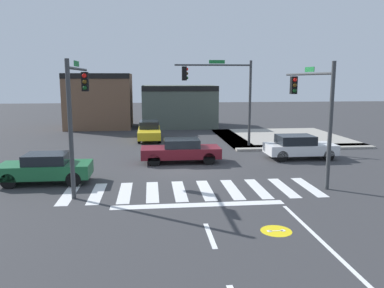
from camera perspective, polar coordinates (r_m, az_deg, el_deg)
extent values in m
plane|color=#353538|center=(21.53, -1.20, -3.49)|extent=(120.00, 120.00, 0.00)
cube|color=silver|center=(17.46, -17.67, -7.06)|extent=(0.53, 3.18, 0.01)
cube|color=silver|center=(17.26, -13.79, -7.07)|extent=(0.53, 3.18, 0.01)
cube|color=silver|center=(17.14, -9.84, -7.05)|extent=(0.53, 3.18, 0.01)
cube|color=silver|center=(17.10, -5.85, -6.99)|extent=(0.53, 3.18, 0.01)
cube|color=silver|center=(17.14, -1.87, -6.90)|extent=(0.53, 3.18, 0.01)
cube|color=silver|center=(17.27, 2.07, -6.78)|extent=(0.53, 3.18, 0.01)
cube|color=silver|center=(17.47, 5.94, -6.63)|extent=(0.53, 3.18, 0.01)
cube|color=silver|center=(17.75, 9.70, -6.46)|extent=(0.53, 3.18, 0.01)
cube|color=silver|center=(18.10, 13.33, -6.27)|extent=(0.53, 3.18, 0.01)
cube|color=silver|center=(18.52, 16.80, -6.06)|extent=(0.53, 3.18, 0.01)
cube|color=white|center=(15.30, 0.94, -8.95)|extent=(6.80, 0.50, 0.01)
cube|color=white|center=(12.52, 2.68, -13.28)|extent=(0.16, 2.00, 0.01)
cylinder|color=yellow|center=(13.12, 12.29, -12.40)|extent=(1.02, 1.02, 0.01)
cylinder|color=white|center=(13.05, 11.32, -12.46)|extent=(0.16, 0.16, 0.00)
cylinder|color=white|center=(13.19, 13.26, -12.29)|extent=(0.16, 0.16, 0.00)
cube|color=white|center=(13.12, 12.29, -12.38)|extent=(0.46, 0.04, 0.00)
cube|color=#9E998E|center=(28.64, 16.09, -0.43)|extent=(10.00, 1.60, 0.15)
cube|color=#9E998E|center=(31.95, 5.84, 0.90)|extent=(1.60, 10.00, 0.15)
cube|color=#9E998E|center=(33.08, 12.98, 1.00)|extent=(10.00, 10.00, 0.15)
cube|color=brown|center=(40.17, -13.44, 6.21)|extent=(6.31, 5.79, 5.39)
cube|color=black|center=(37.44, -14.11, 9.70)|extent=(6.31, 0.50, 0.50)
cube|color=#4C564C|center=(40.19, -2.02, 5.62)|extent=(7.38, 6.20, 4.20)
cube|color=black|center=(37.22, -1.71, 8.15)|extent=(7.38, 0.50, 0.50)
cylinder|color=#383A3D|center=(27.77, 8.52, 5.75)|extent=(0.18, 0.18, 6.13)
cylinder|color=#383A3D|center=(27.18, 3.12, 11.54)|extent=(5.31, 0.12, 0.12)
cube|color=black|center=(26.92, -1.15, 10.34)|extent=(0.32, 0.32, 0.95)
sphere|color=red|center=(26.94, -0.78, 10.97)|extent=(0.22, 0.22, 0.22)
sphere|color=#4C330C|center=(26.94, -0.78, 10.34)|extent=(0.22, 0.22, 0.22)
sphere|color=#0C3814|center=(26.93, -0.78, 9.72)|extent=(0.22, 0.22, 0.22)
cube|color=#197233|center=(27.23, 3.69, 11.99)|extent=(1.10, 0.03, 0.24)
cylinder|color=#383A3D|center=(16.21, -17.46, 1.90)|extent=(0.18, 0.18, 5.65)
cylinder|color=#383A3D|center=(18.29, -16.49, 10.56)|extent=(0.12, 4.48, 0.12)
cube|color=black|center=(20.10, -15.48, 8.84)|extent=(0.32, 0.32, 0.95)
sphere|color=red|center=(19.94, -15.59, 9.68)|extent=(0.22, 0.22, 0.22)
sphere|color=#4C330C|center=(19.94, -15.55, 8.83)|extent=(0.22, 0.22, 0.22)
sphere|color=#0C3814|center=(19.94, -15.52, 7.98)|extent=(0.22, 0.22, 0.22)
cube|color=#197233|center=(18.08, -16.65, 11.26)|extent=(0.03, 1.10, 0.24)
cylinder|color=#383A3D|center=(17.89, 19.70, 2.41)|extent=(0.18, 0.18, 5.62)
cylinder|color=#383A3D|center=(20.35, 16.58, 9.84)|extent=(0.12, 5.66, 0.12)
cube|color=black|center=(21.97, 14.75, 8.37)|extent=(0.32, 0.32, 0.95)
sphere|color=red|center=(21.81, 14.94, 9.14)|extent=(0.22, 0.22, 0.22)
sphere|color=#4C330C|center=(21.81, 14.91, 8.36)|extent=(0.22, 0.22, 0.22)
sphere|color=#0C3814|center=(21.82, 14.88, 7.59)|extent=(0.22, 0.22, 0.22)
cube|color=#197233|center=(20.10, 16.92, 10.46)|extent=(0.03, 1.10, 0.24)
cube|color=maroon|center=(22.73, -1.70, -1.21)|extent=(4.61, 1.83, 0.59)
cube|color=black|center=(22.64, -1.54, 0.13)|extent=(2.04, 1.61, 0.48)
cylinder|color=black|center=(23.73, 1.93, -1.39)|extent=(0.71, 0.22, 0.71)
cylinder|color=black|center=(22.17, 2.52, -2.18)|extent=(0.71, 0.22, 0.71)
cylinder|color=black|center=(23.50, -5.67, -1.54)|extent=(0.71, 0.22, 0.71)
cylinder|color=black|center=(21.93, -5.62, -2.35)|extent=(0.71, 0.22, 0.71)
cube|color=gold|center=(31.24, -6.32, 1.65)|extent=(1.75, 4.66, 0.61)
cube|color=black|center=(31.97, -6.34, 2.89)|extent=(1.54, 2.27, 0.57)
cylinder|color=black|center=(29.72, -4.84, 0.73)|extent=(0.22, 0.63, 0.63)
cylinder|color=black|center=(29.73, -7.80, 0.68)|extent=(0.22, 0.63, 0.63)
cylinder|color=black|center=(32.86, -4.97, 1.58)|extent=(0.22, 0.63, 0.63)
cylinder|color=black|center=(32.86, -7.65, 1.53)|extent=(0.22, 0.63, 0.63)
cube|color=white|center=(24.76, 15.65, -0.68)|extent=(4.21, 1.92, 0.61)
cube|color=black|center=(24.55, 14.99, 0.62)|extent=(2.15, 1.69, 0.54)
cylinder|color=black|center=(26.13, 17.86, -0.86)|extent=(0.68, 0.22, 0.68)
cylinder|color=black|center=(24.62, 19.45, -1.57)|extent=(0.68, 0.22, 0.68)
cylinder|color=black|center=(25.11, 11.87, -1.02)|extent=(0.68, 0.22, 0.68)
cylinder|color=black|center=(23.53, 13.14, -1.77)|extent=(0.68, 0.22, 0.68)
cube|color=#1E6638|center=(19.48, -20.78, -3.61)|extent=(4.18, 1.78, 0.64)
cube|color=black|center=(19.35, -20.67, -2.02)|extent=(1.91, 1.57, 0.47)
cylinder|color=black|center=(19.24, -25.42, -4.96)|extent=(0.69, 0.22, 0.69)
cylinder|color=black|center=(20.68, -24.01, -3.89)|extent=(0.69, 0.22, 0.69)
cylinder|color=black|center=(18.49, -17.05, -5.00)|extent=(0.69, 0.22, 0.69)
cylinder|color=black|center=(19.98, -16.22, -3.88)|extent=(0.69, 0.22, 0.69)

